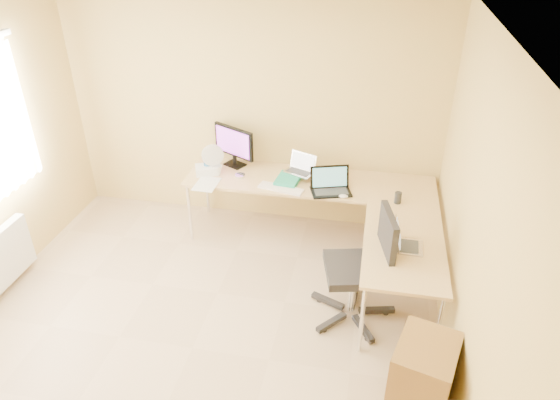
% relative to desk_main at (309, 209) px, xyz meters
% --- Properties ---
extents(floor, '(4.50, 4.50, 0.00)m').
position_rel_desk_main_xyz_m(floor, '(-0.72, -1.85, -0.36)').
color(floor, tan).
rests_on(floor, ground).
extents(ceiling, '(4.50, 4.50, 0.00)m').
position_rel_desk_main_xyz_m(ceiling, '(-0.72, -1.85, 2.24)').
color(ceiling, white).
rests_on(ceiling, ground).
extents(wall_back, '(4.50, 0.00, 4.50)m').
position_rel_desk_main_xyz_m(wall_back, '(-0.72, 0.40, 0.93)').
color(wall_back, tan).
rests_on(wall_back, ground).
extents(wall_right, '(0.00, 4.50, 4.50)m').
position_rel_desk_main_xyz_m(wall_right, '(1.38, -1.85, 0.93)').
color(wall_right, tan).
rests_on(wall_right, ground).
extents(desk_main, '(2.65, 0.70, 0.73)m').
position_rel_desk_main_xyz_m(desk_main, '(0.00, 0.00, 0.00)').
color(desk_main, tan).
rests_on(desk_main, ground).
extents(desk_return, '(0.70, 1.30, 0.73)m').
position_rel_desk_main_xyz_m(desk_return, '(0.98, -1.00, 0.00)').
color(desk_return, tan).
rests_on(desk_return, ground).
extents(monitor, '(0.56, 0.40, 0.46)m').
position_rel_desk_main_xyz_m(monitor, '(-0.88, 0.20, 0.60)').
color(monitor, black).
rests_on(monitor, desk_main).
extents(book_stack, '(0.27, 0.34, 0.05)m').
position_rel_desk_main_xyz_m(book_stack, '(-0.22, -0.08, 0.39)').
color(book_stack, '#1B8668').
rests_on(book_stack, desk_main).
extents(laptop_center, '(0.38, 0.34, 0.20)m').
position_rel_desk_main_xyz_m(laptop_center, '(-0.12, 0.06, 0.52)').
color(laptop_center, silver).
rests_on(laptop_center, desk_main).
extents(laptop_black, '(0.47, 0.40, 0.25)m').
position_rel_desk_main_xyz_m(laptop_black, '(0.25, -0.21, 0.49)').
color(laptop_black, black).
rests_on(laptop_black, desk_main).
extents(keyboard, '(0.49, 0.23, 0.02)m').
position_rel_desk_main_xyz_m(keyboard, '(-0.26, -0.25, 0.38)').
color(keyboard, white).
rests_on(keyboard, desk_main).
extents(mouse, '(0.09, 0.06, 0.03)m').
position_rel_desk_main_xyz_m(mouse, '(0.39, -0.30, 0.38)').
color(mouse, silver).
rests_on(mouse, desk_main).
extents(mug, '(0.15, 0.15, 0.11)m').
position_rel_desk_main_xyz_m(mug, '(-1.01, -0.05, 0.42)').
color(mug, white).
rests_on(mug, desk_main).
extents(cd_stack, '(0.13, 0.13, 0.03)m').
position_rel_desk_main_xyz_m(cd_stack, '(-0.75, -0.06, 0.38)').
color(cd_stack, white).
rests_on(cd_stack, desk_main).
extents(water_bottle, '(0.09, 0.09, 0.26)m').
position_rel_desk_main_xyz_m(water_bottle, '(-1.13, -0.03, 0.50)').
color(water_bottle, teal).
rests_on(water_bottle, desk_main).
extents(papers, '(0.24, 0.33, 0.01)m').
position_rel_desk_main_xyz_m(papers, '(-1.05, -0.30, 0.37)').
color(papers, silver).
rests_on(papers, desk_main).
extents(white_box, '(0.29, 0.26, 0.09)m').
position_rel_desk_main_xyz_m(white_box, '(-1.13, -0.05, 0.41)').
color(white_box, white).
rests_on(white_box, desk_main).
extents(desk_fan, '(0.31, 0.31, 0.30)m').
position_rel_desk_main_xyz_m(desk_fan, '(-1.06, 0.01, 0.52)').
color(desk_fan, silver).
rests_on(desk_fan, desk_main).
extents(black_cup, '(0.07, 0.07, 0.12)m').
position_rel_desk_main_xyz_m(black_cup, '(0.92, -0.30, 0.42)').
color(black_cup, black).
rests_on(black_cup, desk_main).
extents(laptop_return, '(0.31, 0.25, 0.20)m').
position_rel_desk_main_xyz_m(laptop_return, '(1.00, -1.05, 0.47)').
color(laptop_return, silver).
rests_on(laptop_return, desk_return).
extents(office_chair, '(0.79, 0.79, 1.10)m').
position_rel_desk_main_xyz_m(office_chair, '(0.57, -1.17, 0.14)').
color(office_chair, black).
rests_on(office_chair, ground).
extents(cabinet, '(0.51, 0.58, 0.68)m').
position_rel_desk_main_xyz_m(cabinet, '(1.13, -2.14, -0.01)').
color(cabinet, olive).
rests_on(cabinet, ground).
extents(radiator, '(0.09, 0.80, 0.55)m').
position_rel_desk_main_xyz_m(radiator, '(-2.75, -1.45, -0.02)').
color(radiator, white).
rests_on(radiator, ground).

